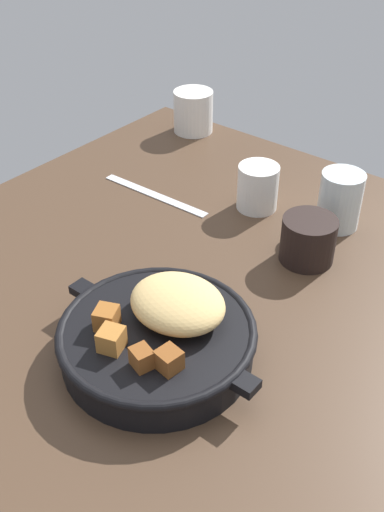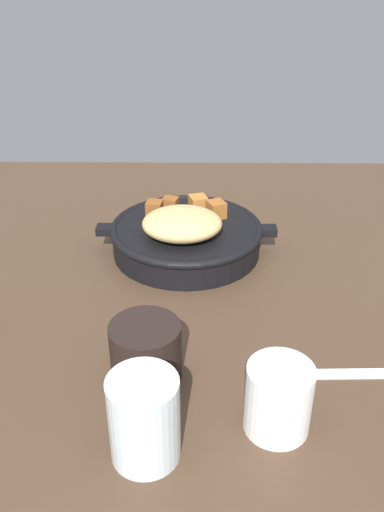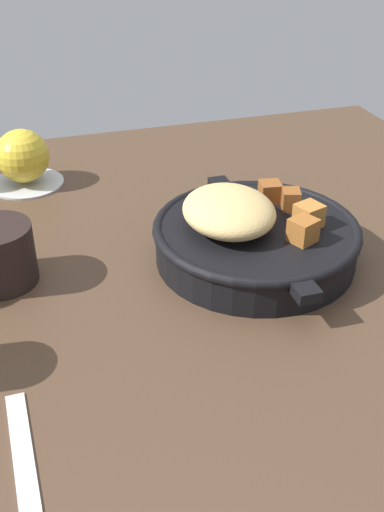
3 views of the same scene
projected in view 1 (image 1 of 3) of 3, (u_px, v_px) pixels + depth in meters
ground_plane at (193, 317)px, 80.98cm from camera, size 95.38×98.65×2.40cm
cast_iron_skillet at (160, 335)px, 71.89cm from camera, size 28.15×23.83×8.64cm
butter_knife at (155, 195)px, 104.02cm from camera, size 21.74×2.21×0.36cm
coffee_mug_dark at (308, 240)px, 87.46cm from camera, size 7.98×7.98×6.83cm
white_creamer_pitcher at (258, 187)px, 98.87cm from camera, size 6.69×6.69×7.57cm
water_glass_tall at (340, 200)px, 94.08cm from camera, size 6.73×6.73×9.18cm
ceramic_mug_white at (193, 112)px, 122.62cm from camera, size 7.96×7.96×8.42cm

